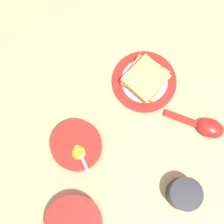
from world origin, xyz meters
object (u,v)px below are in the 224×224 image
Objects in this scene: toast_sandwich at (146,79)px; soup_spoon at (205,126)px; toast_plate at (144,81)px; drinking_cup at (184,194)px; congee_bowl at (74,224)px; egg_bowl at (77,146)px.

toast_sandwich is 0.73× the size of soup_spoon.
toast_plate is 2.20× the size of drinking_cup.
toast_sandwich is (0.00, 0.00, 0.02)m from toast_plate.
congee_bowl is (0.13, -0.40, -0.00)m from toast_sandwich.
drinking_cup is at bearing 20.37° from egg_bowl.
drinking_cup is at bearing -29.33° from toast_plate.
egg_bowl is 0.35m from soup_spoon.
toast_plate is at bearing -127.57° from toast_sandwich.
soup_spoon is at bearing 112.34° from drinking_cup.
soup_spoon is at bearing 79.98° from congee_bowl.
egg_bowl is at bearing -90.14° from toast_plate.
drinking_cup is at bearing -67.66° from soup_spoon.
egg_bowl is 0.78× the size of toast_plate.
egg_bowl reaches higher than soup_spoon.
soup_spoon is (0.21, 0.28, -0.01)m from egg_bowl.
toast_sandwich is at bearing 52.43° from toast_plate.
toast_plate is at bearing -174.79° from soup_spoon.
soup_spoon is (0.21, 0.02, -0.01)m from toast_sandwich.
drinking_cup is at bearing -29.51° from toast_sandwich.
soup_spoon is at bearing 5.21° from toast_plate.
toast_sandwich reaches higher than soup_spoon.
egg_bowl reaches higher than congee_bowl.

